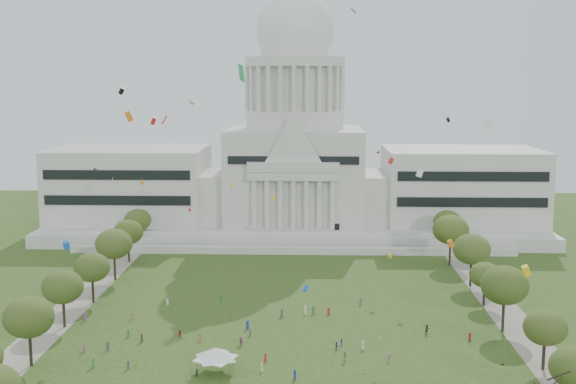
% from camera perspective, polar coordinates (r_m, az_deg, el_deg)
% --- Properties ---
extents(ground, '(400.00, 400.00, 0.00)m').
position_cam_1_polar(ground, '(133.07, -0.64, -13.31)').
color(ground, '#314818').
rests_on(ground, ground).
extents(capitol, '(160.00, 64.50, 91.30)m').
position_cam_1_polar(capitol, '(238.40, 0.53, 2.13)').
color(capitol, beige).
rests_on(capitol, ground).
extents(path_left, '(8.00, 160.00, 0.04)m').
position_cam_1_polar(path_left, '(169.74, -16.79, -8.73)').
color(path_left, gray).
rests_on(path_left, ground).
extents(path_right, '(8.00, 160.00, 0.04)m').
position_cam_1_polar(path_right, '(166.66, 16.77, -9.06)').
color(path_right, gray).
rests_on(path_right, ground).
extents(row_tree_r_0, '(7.67, 7.67, 10.91)m').
position_cam_1_polar(row_tree_r_0, '(118.68, 21.73, -12.77)').
color(row_tree_r_0, black).
rests_on(row_tree_r_0, ground).
extents(row_tree_l_1, '(8.86, 8.86, 12.59)m').
position_cam_1_polar(row_tree_l_1, '(136.32, -19.81, -9.30)').
color(row_tree_l_1, black).
rests_on(row_tree_l_1, ground).
extents(row_tree_r_1, '(7.58, 7.58, 10.78)m').
position_cam_1_polar(row_tree_r_1, '(134.93, 19.66, -10.06)').
color(row_tree_r_1, black).
rests_on(row_tree_r_1, ground).
extents(row_tree_l_2, '(8.42, 8.42, 11.97)m').
position_cam_1_polar(row_tree_l_2, '(154.92, -17.38, -7.18)').
color(row_tree_l_2, black).
rests_on(row_tree_l_2, ground).
extents(row_tree_r_2, '(9.55, 9.55, 13.58)m').
position_cam_1_polar(row_tree_r_2, '(151.33, 16.74, -7.07)').
color(row_tree_r_2, black).
rests_on(row_tree_r_2, ground).
extents(row_tree_l_3, '(8.12, 8.12, 11.55)m').
position_cam_1_polar(row_tree_l_3, '(169.91, -15.23, -5.77)').
color(row_tree_l_3, black).
rests_on(row_tree_l_3, ground).
extents(row_tree_r_3, '(7.01, 7.01, 9.98)m').
position_cam_1_polar(row_tree_r_3, '(167.98, 15.29, -6.34)').
color(row_tree_r_3, black).
rests_on(row_tree_r_3, ground).
extents(row_tree_l_4, '(9.29, 9.29, 13.21)m').
position_cam_1_polar(row_tree_l_4, '(186.88, -13.60, -4.01)').
color(row_tree_l_4, black).
rests_on(row_tree_l_4, ground).
extents(row_tree_r_4, '(9.19, 9.19, 13.06)m').
position_cam_1_polar(row_tree_r_4, '(182.22, 14.31, -4.40)').
color(row_tree_r_4, black).
rests_on(row_tree_r_4, ground).
extents(row_tree_l_5, '(8.33, 8.33, 11.85)m').
position_cam_1_polar(row_tree_l_5, '(204.91, -12.52, -3.12)').
color(row_tree_l_5, black).
rests_on(row_tree_l_5, ground).
extents(row_tree_r_5, '(9.82, 9.82, 13.96)m').
position_cam_1_polar(row_tree_r_5, '(201.09, 12.74, -2.92)').
color(row_tree_r_5, black).
rests_on(row_tree_r_5, ground).
extents(row_tree_l_6, '(8.19, 8.19, 11.64)m').
position_cam_1_polar(row_tree_l_6, '(222.57, -11.79, -2.19)').
color(row_tree_l_6, black).
rests_on(row_tree_l_6, ground).
extents(row_tree_r_6, '(8.42, 8.42, 11.97)m').
position_cam_1_polar(row_tree_r_6, '(219.10, 12.48, -2.33)').
color(row_tree_r_6, black).
rests_on(row_tree_r_6, ground).
extents(event_tent, '(10.80, 10.80, 4.58)m').
position_cam_1_polar(event_tent, '(128.26, -5.74, -12.52)').
color(event_tent, '#4C4C4C').
rests_on(event_tent, ground).
extents(person_0, '(0.80, 0.90, 1.54)m').
position_cam_1_polar(person_0, '(147.39, 14.17, -11.02)').
color(person_0, '#B21E1E').
rests_on(person_0, ground).
extents(person_2, '(1.14, 0.98, 2.00)m').
position_cam_1_polar(person_2, '(148.85, 10.94, -10.62)').
color(person_2, '#26262B').
rests_on(person_2, ground).
extents(person_3, '(0.88, 1.33, 1.90)m').
position_cam_1_polar(person_3, '(133.71, 4.49, -12.79)').
color(person_3, '#33723F').
rests_on(person_3, ground).
extents(person_4, '(0.68, 1.02, 1.61)m').
position_cam_1_polar(person_4, '(138.75, 3.84, -12.02)').
color(person_4, navy).
rests_on(person_4, ground).
extents(person_5, '(1.55, 1.61, 1.73)m').
position_cam_1_polar(person_5, '(140.66, -3.74, -11.70)').
color(person_5, '#994C8C').
rests_on(person_5, ground).
extents(person_7, '(0.70, 0.59, 1.66)m').
position_cam_1_polar(person_7, '(127.44, -7.22, -14.01)').
color(person_7, '#26262B').
rests_on(person_7, ground).
extents(person_8, '(0.88, 0.55, 1.79)m').
position_cam_1_polar(person_8, '(145.54, -8.55, -11.05)').
color(person_8, '#B21E1E').
rests_on(person_8, ground).
extents(person_9, '(1.01, 1.05, 1.49)m').
position_cam_1_polar(person_9, '(134.60, 8.02, -12.80)').
color(person_9, '#994C8C').
rests_on(person_9, ground).
extents(person_10, '(0.53, 0.90, 1.48)m').
position_cam_1_polar(person_10, '(140.75, 4.25, -11.75)').
color(person_10, navy).
rests_on(person_10, ground).
extents(distant_crowd, '(59.23, 42.80, 1.90)m').
position_cam_1_polar(distant_crowd, '(147.59, -5.50, -10.72)').
color(distant_crowd, '#4C4C51').
rests_on(distant_crowd, ground).
extents(kite_swarm, '(86.16, 97.80, 62.27)m').
position_cam_1_polar(kite_swarm, '(132.08, 1.05, 0.93)').
color(kite_swarm, black).
rests_on(kite_swarm, ground).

